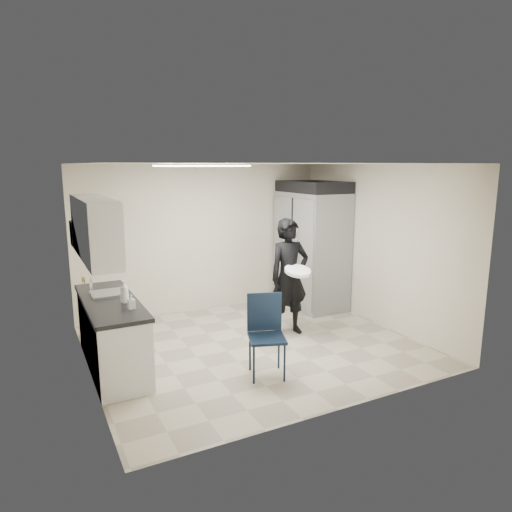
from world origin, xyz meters
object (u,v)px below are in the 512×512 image
commercial_fridge (312,250)px  man_tuxedo (289,277)px  lower_counter (112,336)px  folding_chair (267,338)px

commercial_fridge → man_tuxedo: size_ratio=1.17×
lower_counter → man_tuxedo: (2.66, 0.02, 0.47)m
folding_chair → man_tuxedo: man_tuxedo is taller
lower_counter → folding_chair: bearing=-34.4°
commercial_fridge → folding_chair: (-2.13, -2.21, -0.56)m
lower_counter → man_tuxedo: 2.70m
commercial_fridge → man_tuxedo: bearing=-136.8°
lower_counter → folding_chair: 2.00m
commercial_fridge → folding_chair: 3.12m
folding_chair → man_tuxedo: 1.58m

